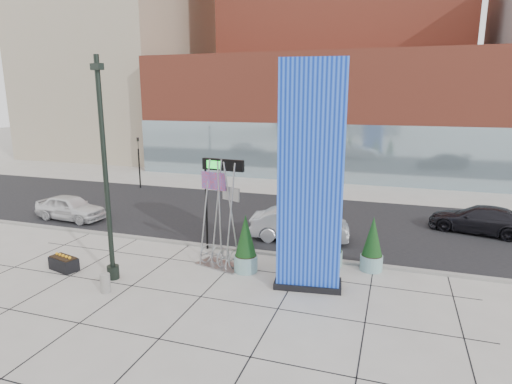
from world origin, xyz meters
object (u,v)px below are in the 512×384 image
(concrete_bollard, at_px, (105,283))
(car_white_west, at_px, (70,208))
(car_silver_mid, at_px, (300,225))
(public_art_sculpture, at_px, (220,239))
(lamp_post, at_px, (107,193))
(blue_pylon, at_px, (311,183))
(overhead_street_sign, at_px, (220,172))

(concrete_bollard, xyz_separation_m, car_white_west, (-8.23, 7.58, 0.38))
(car_white_west, bearing_deg, car_silver_mid, -83.52)
(car_white_west, relative_size, car_silver_mid, 0.87)
(public_art_sculpture, xyz_separation_m, car_silver_mid, (2.54, 4.48, -0.41))
(lamp_post, bearing_deg, blue_pylon, 12.65)
(concrete_bollard, height_order, car_white_west, car_white_west)
(car_silver_mid, bearing_deg, lamp_post, 131.88)
(blue_pylon, height_order, concrete_bollard, blue_pylon)
(blue_pylon, bearing_deg, car_white_west, 155.82)
(concrete_bollard, bearing_deg, blue_pylon, 21.78)
(lamp_post, distance_m, overhead_street_sign, 5.33)
(blue_pylon, xyz_separation_m, lamp_post, (-7.77, -1.74, -0.56))
(blue_pylon, relative_size, lamp_post, 0.98)
(concrete_bollard, xyz_separation_m, overhead_street_sign, (2.48, 5.58, 3.50))
(blue_pylon, height_order, overhead_street_sign, blue_pylon)
(concrete_bollard, relative_size, car_white_west, 0.17)
(car_white_west, bearing_deg, blue_pylon, -103.06)
(blue_pylon, height_order, car_white_west, blue_pylon)
(public_art_sculpture, distance_m, overhead_street_sign, 3.26)
(lamp_post, bearing_deg, concrete_bollard, -66.69)
(concrete_bollard, bearing_deg, car_silver_mid, 55.23)
(blue_pylon, relative_size, public_art_sculpture, 1.82)
(concrete_bollard, bearing_deg, car_white_west, 137.34)
(blue_pylon, xyz_separation_m, car_silver_mid, (-1.54, 5.35, -3.36))
(blue_pylon, relative_size, car_white_west, 1.97)
(concrete_bollard, distance_m, car_silver_mid, 10.05)
(overhead_street_sign, distance_m, car_silver_mid, 5.18)
(public_art_sculpture, height_order, car_silver_mid, public_art_sculpture)
(blue_pylon, xyz_separation_m, public_art_sculpture, (-4.08, 0.87, -2.94))
(public_art_sculpture, height_order, concrete_bollard, public_art_sculpture)
(blue_pylon, relative_size, car_silver_mid, 1.72)
(blue_pylon, xyz_separation_m, concrete_bollard, (-7.27, -2.90, -3.82))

